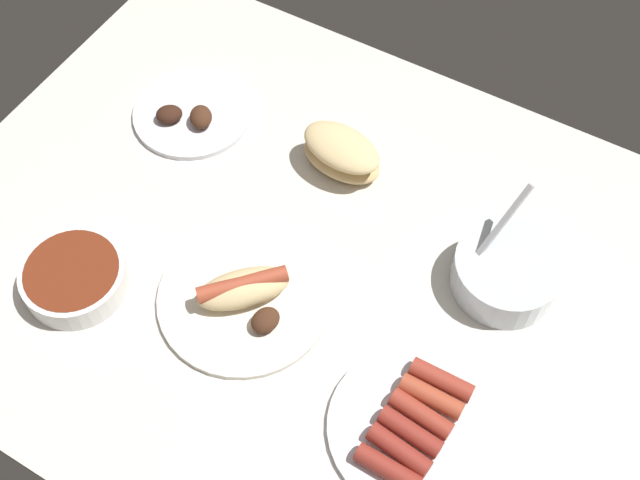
{
  "coord_description": "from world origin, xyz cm",
  "views": [
    {
      "loc": [
        -31.27,
        52.26,
        101.85
      ],
      "look_at": [
        0.37,
        -2.57,
        3.0
      ],
      "focal_mm": 44.39,
      "sensor_mm": 36.0,
      "label": 1
    }
  ],
  "objects_px": {
    "plate_hotdog_assembled": "(245,295)",
    "plate_sausages": "(415,426)",
    "bread_stack": "(341,153)",
    "bowl_chili": "(74,277)",
    "plate_grilled_meat": "(192,113)",
    "bowl_coleslaw": "(507,272)"
  },
  "relations": [
    {
      "from": "plate_grilled_meat",
      "to": "bowl_chili",
      "type": "distance_m",
      "value": 0.36
    },
    {
      "from": "bowl_coleslaw",
      "to": "bowl_chili",
      "type": "height_order",
      "value": "bowl_coleslaw"
    },
    {
      "from": "plate_hotdog_assembled",
      "to": "bowl_chili",
      "type": "xyz_separation_m",
      "value": [
        0.23,
        0.1,
        0.01
      ]
    },
    {
      "from": "bread_stack",
      "to": "plate_sausages",
      "type": "distance_m",
      "value": 0.45
    },
    {
      "from": "plate_hotdog_assembled",
      "to": "bowl_chili",
      "type": "distance_m",
      "value": 0.25
    },
    {
      "from": "bowl_coleslaw",
      "to": "plate_grilled_meat",
      "type": "bearing_deg",
      "value": -3.72
    },
    {
      "from": "bread_stack",
      "to": "plate_sausages",
      "type": "height_order",
      "value": "bread_stack"
    },
    {
      "from": "plate_hotdog_assembled",
      "to": "plate_sausages",
      "type": "relative_size",
      "value": 1.1
    },
    {
      "from": "bread_stack",
      "to": "plate_sausages",
      "type": "relative_size",
      "value": 0.63
    },
    {
      "from": "plate_grilled_meat",
      "to": "bowl_coleslaw",
      "type": "xyz_separation_m",
      "value": [
        -0.58,
        0.04,
        0.02
      ]
    },
    {
      "from": "plate_grilled_meat",
      "to": "bowl_chili",
      "type": "xyz_separation_m",
      "value": [
        -0.04,
        0.35,
        0.02
      ]
    },
    {
      "from": "plate_sausages",
      "to": "bowl_chili",
      "type": "bearing_deg",
      "value": 5.53
    },
    {
      "from": "plate_hotdog_assembled",
      "to": "bread_stack",
      "type": "xyz_separation_m",
      "value": [
        -0.0,
        -0.28,
        0.02
      ]
    },
    {
      "from": "plate_grilled_meat",
      "to": "bowl_chili",
      "type": "bearing_deg",
      "value": 97.01
    },
    {
      "from": "plate_hotdog_assembled",
      "to": "bowl_chili",
      "type": "bearing_deg",
      "value": 24.12
    },
    {
      "from": "plate_sausages",
      "to": "bread_stack",
      "type": "bearing_deg",
      "value": -48.37
    },
    {
      "from": "plate_sausages",
      "to": "bowl_chili",
      "type": "height_order",
      "value": "bowl_chili"
    },
    {
      "from": "plate_sausages",
      "to": "plate_grilled_meat",
      "type": "height_order",
      "value": "plate_grilled_meat"
    },
    {
      "from": "plate_hotdog_assembled",
      "to": "plate_sausages",
      "type": "distance_m",
      "value": 0.3
    },
    {
      "from": "bread_stack",
      "to": "plate_hotdog_assembled",
      "type": "bearing_deg",
      "value": 89.86
    },
    {
      "from": "bread_stack",
      "to": "plate_grilled_meat",
      "type": "relative_size",
      "value": 0.73
    },
    {
      "from": "plate_sausages",
      "to": "bowl_chili",
      "type": "distance_m",
      "value": 0.53
    }
  ]
}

